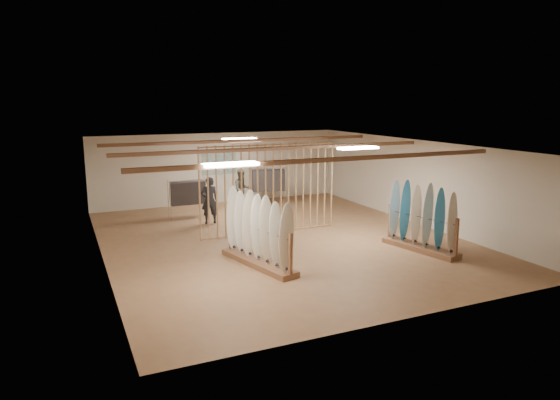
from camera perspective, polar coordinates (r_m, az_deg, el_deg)
name	(u,v)px	position (r m, az deg, el deg)	size (l,w,h in m)	color
floor	(280,239)	(14.93, 0.00, -4.52)	(12.00, 12.00, 0.00)	#9E704C
ceiling	(280,146)	(14.42, 0.00, 6.25)	(12.00, 12.00, 0.00)	#9A9691
wall_back	(219,168)	(20.17, -6.98, 3.64)	(12.00, 12.00, 0.00)	silver
wall_front	(412,248)	(9.60, 14.83, -5.32)	(12.00, 12.00, 0.00)	silver
wall_left	(100,208)	(13.41, -19.90, -0.89)	(12.00, 12.00, 0.00)	silver
wall_right	(417,182)	(17.23, 15.37, 2.00)	(12.00, 12.00, 0.00)	silver
ceiling_slats	(280,148)	(14.42, 0.00, 5.93)	(9.50, 6.12, 0.10)	brown
light_panels	(280,148)	(14.42, 0.00, 6.01)	(1.20, 0.35, 0.06)	white
bamboo_partition	(269,189)	(15.33, -1.22, 1.27)	(4.45, 0.05, 2.78)	tan
poster	(219,163)	(20.12, -6.98, 4.20)	(1.40, 0.03, 0.90)	teal
rack_left	(258,241)	(12.49, -2.53, -4.67)	(1.14, 2.71, 1.87)	brown
rack_right	(421,228)	(14.25, 15.83, -3.09)	(1.02, 2.37, 1.86)	brown
clothing_rack_a	(188,193)	(17.61, -10.49, 0.79)	(1.31, 0.35, 1.40)	silver
clothing_rack_b	(269,180)	(19.76, -1.32, 2.26)	(1.33, 0.65, 1.47)	silver
shopper_a	(210,197)	(16.81, -8.06, 0.32)	(0.65, 0.44, 1.79)	#222329
shopper_b	(242,187)	(18.83, -4.35, 1.50)	(0.84, 0.65, 1.73)	#353129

